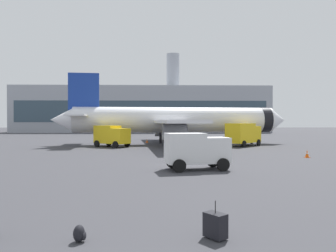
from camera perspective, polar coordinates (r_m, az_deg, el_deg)
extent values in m
cylinder|color=white|center=(49.55, 1.31, 1.06)|extent=(30.23, 6.84, 3.80)
cone|color=white|center=(54.47, 18.40, 1.00)|extent=(2.76, 3.84, 3.61)
cone|color=white|center=(49.76, -17.93, 1.03)|extent=(3.53, 3.73, 3.42)
cylinder|color=black|center=(53.54, 16.28, 1.01)|extent=(1.79, 4.00, 3.88)
cube|color=white|center=(57.34, -0.92, 0.71)|extent=(6.41, 16.41, 0.36)
cube|color=white|center=(41.50, 1.66, 0.72)|extent=(6.41, 16.41, 0.36)
cylinder|color=gray|center=(54.88, -0.61, -0.64)|extent=(3.41, 2.52, 2.20)
cylinder|color=gray|center=(43.98, 1.14, -0.97)|extent=(3.41, 2.52, 2.20)
cube|color=#193899|center=(49.45, -14.40, 5.22)|extent=(4.41, 0.81, 6.40)
cube|color=white|center=(52.54, -14.52, 1.68)|extent=(3.20, 6.23, 0.24)
cube|color=white|center=(46.20, -15.47, 1.81)|extent=(3.20, 6.23, 0.24)
cylinder|color=black|center=(52.82, 14.29, -2.02)|extent=(0.36, 0.36, 1.80)
cylinder|color=black|center=(51.73, -1.29, -2.05)|extent=(0.44, 0.44, 1.80)
cylinder|color=black|center=(46.96, -0.65, -2.33)|extent=(0.44, 0.44, 1.80)
cube|color=yellow|center=(43.97, -8.20, -1.74)|extent=(2.64, 2.77, 2.04)
cube|color=#1E232D|center=(43.48, -7.50, -1.13)|extent=(1.21, 1.66, 0.84)
cube|color=yellow|center=(45.59, -10.45, -1.43)|extent=(3.82, 3.60, 2.40)
cylinder|color=black|center=(44.81, -7.10, -3.06)|extent=(0.86, 0.70, 0.90)
cylinder|color=black|center=(43.10, -9.10, -3.21)|extent=(0.86, 0.70, 0.90)
cylinder|color=black|center=(47.06, -10.21, -2.88)|extent=(0.86, 0.70, 0.90)
cylinder|color=black|center=(45.43, -12.22, -3.02)|extent=(0.86, 0.70, 0.90)
cube|color=yellow|center=(49.27, 14.17, -1.35)|extent=(2.90, 2.87, 2.29)
cube|color=#1E232D|center=(49.89, 14.55, -0.70)|extent=(1.62, 1.55, 0.95)
cube|color=yellow|center=(46.63, 12.46, -1.21)|extent=(4.72, 4.78, 2.70)
cylinder|color=black|center=(49.87, 12.86, -2.69)|extent=(0.78, 0.80, 0.90)
cylinder|color=black|center=(48.71, 15.43, -2.78)|extent=(0.78, 0.80, 0.90)
cylinder|color=black|center=(46.24, 10.33, -2.95)|extent=(0.78, 0.80, 0.90)
cylinder|color=black|center=(44.99, 13.05, -3.06)|extent=(0.78, 0.80, 0.90)
cube|color=white|center=(23.76, 8.11, -4.11)|extent=(2.08, 2.27, 1.78)
cube|color=#1E232D|center=(23.99, 9.80, -3.06)|extent=(0.39, 1.79, 0.74)
cube|color=white|center=(23.10, 2.96, -3.85)|extent=(2.94, 2.42, 2.10)
cylinder|color=black|center=(24.91, 7.77, -6.05)|extent=(0.92, 0.37, 0.90)
cylinder|color=black|center=(22.96, 9.52, -6.63)|extent=(0.92, 0.37, 0.90)
cylinder|color=black|center=(24.07, 0.79, -6.28)|extent=(0.92, 0.37, 0.90)
cylinder|color=black|center=(22.04, 1.98, -6.93)|extent=(0.92, 0.37, 0.90)
cube|color=#F2590C|center=(53.82, -3.66, -2.89)|extent=(0.44, 0.44, 0.04)
cone|color=#F2590C|center=(53.81, -3.66, -2.55)|extent=(0.36, 0.36, 0.60)
cylinder|color=white|center=(53.80, -3.66, -2.52)|extent=(0.23, 0.23, 0.10)
cube|color=#F2590C|center=(33.39, 4.43, -5.08)|extent=(0.44, 0.44, 0.04)
cone|color=#F2590C|center=(33.35, 4.43, -4.41)|extent=(0.36, 0.36, 0.74)
cylinder|color=white|center=(33.35, 4.43, -4.35)|extent=(0.23, 0.23, 0.10)
cube|color=#F2590C|center=(34.01, 22.97, -5.02)|extent=(0.44, 0.44, 0.04)
cone|color=#F2590C|center=(33.97, 22.97, -4.42)|extent=(0.36, 0.36, 0.68)
cylinder|color=white|center=(33.97, 22.97, -4.37)|extent=(0.23, 0.23, 0.10)
cube|color=black|center=(10.01, 8.20, -16.65)|extent=(0.71, 0.75, 0.70)
cylinder|color=black|center=(9.86, 8.21, -13.71)|extent=(0.02, 0.02, 0.36)
cylinder|color=black|center=(10.26, 7.22, -18.26)|extent=(0.08, 0.07, 0.08)
cylinder|color=black|center=(9.98, 9.20, -18.82)|extent=(0.08, 0.07, 0.08)
ellipsoid|color=black|center=(10.03, -15.17, -17.53)|extent=(0.32, 0.40, 0.48)
ellipsoid|color=black|center=(10.02, -14.35, -17.98)|extent=(0.12, 0.28, 0.24)
cube|color=#9EA3AD|center=(113.93, -4.34, 2.74)|extent=(82.72, 22.18, 14.92)
cube|color=#334756|center=(102.79, -4.63, 2.55)|extent=(78.58, 0.10, 6.72)
cylinder|color=#9EA3AD|center=(115.21, 0.87, 9.45)|extent=(4.40, 4.40, 12.00)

